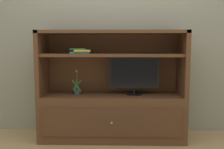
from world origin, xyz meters
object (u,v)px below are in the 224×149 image
tv_monitor (134,75)px  potted_plant (77,90)px  magazine_stack (81,51)px  media_console (112,104)px

tv_monitor → potted_plant: 0.72m
magazine_stack → media_console: bearing=1.0°
tv_monitor → potted_plant: (-0.69, 0.00, -0.20)m
tv_monitor → magazine_stack: bearing=179.5°
media_console → magazine_stack: bearing=-179.0°
tv_monitor → magazine_stack: size_ratio=1.67×
tv_monitor → magazine_stack: magazine_stack is taller
media_console → tv_monitor: media_console is taller
magazine_stack → potted_plant: bearing=-178.3°
tv_monitor → potted_plant: size_ratio=2.01×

